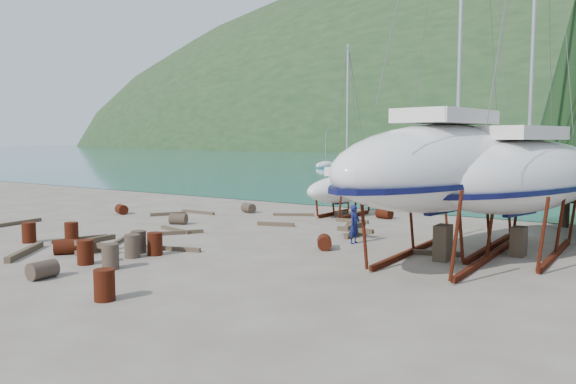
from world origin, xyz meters
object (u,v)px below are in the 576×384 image
Objects in this scene: large_sailboat_near at (451,166)px; worker at (354,224)px; large_sailboat_far at (524,175)px; small_sailboat_shore at (344,188)px.

large_sailboat_near is 5.05m from worker.
large_sailboat_near reaches higher than worker.
large_sailboat_far is 11.34× the size of worker.
large_sailboat_far is at bearing -17.85° from small_sailboat_shore.
small_sailboat_shore is at bearing 146.75° from large_sailboat_near.
large_sailboat_far is (2.14, 2.34, -0.39)m from large_sailboat_near.
large_sailboat_near is at bearing -116.72° from large_sailboat_far.
large_sailboat_far is 7.02m from worker.
large_sailboat_near is 2.17× the size of small_sailboat_shore.
large_sailboat_near is at bearing -95.05° from worker.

